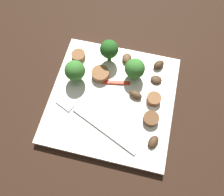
{
  "coord_description": "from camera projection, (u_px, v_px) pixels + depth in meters",
  "views": [
    {
      "loc": [
        -0.05,
        0.19,
        0.45
      ],
      "look_at": [
        0.0,
        0.0,
        0.01
      ],
      "focal_mm": 38.76,
      "sensor_mm": 36.0,
      "label": 1
    }
  ],
  "objects": [
    {
      "name": "ground_plane",
      "position": [
        112.0,
        101.0,
        0.49
      ],
      "size": [
        1.4,
        1.4,
        0.0
      ],
      "primitive_type": "plane",
      "color": "black"
    },
    {
      "name": "mushroom_1",
      "position": [
        127.0,
        58.0,
        0.51
      ],
      "size": [
        0.02,
        0.03,
        0.01
      ],
      "primitive_type": "ellipsoid",
      "rotation": [
        0.0,
        0.0,
        1.62
      ],
      "color": "brown",
      "rests_on": "plate"
    },
    {
      "name": "broccoli_floret_1",
      "position": [
        109.0,
        49.0,
        0.49
      ],
      "size": [
        0.04,
        0.04,
        0.06
      ],
      "color": "#296420",
      "rests_on": "plate"
    },
    {
      "name": "mushroom_5",
      "position": [
        159.0,
        65.0,
        0.51
      ],
      "size": [
        0.03,
        0.03,
        0.01
      ],
      "primitive_type": "ellipsoid",
      "rotation": [
        0.0,
        0.0,
        4.04
      ],
      "color": "#422B19",
      "rests_on": "plate"
    },
    {
      "name": "pepper_strip_0",
      "position": [
        116.0,
        83.0,
        0.49
      ],
      "size": [
        0.06,
        0.02,
        0.0
      ],
      "primitive_type": "cube",
      "rotation": [
        0.0,
        0.0,
        3.32
      ],
      "color": "red",
      "rests_on": "plate"
    },
    {
      "name": "broccoli_floret_0",
      "position": [
        135.0,
        69.0,
        0.48
      ],
      "size": [
        0.04,
        0.04,
        0.05
      ],
      "color": "#408630",
      "rests_on": "plate"
    },
    {
      "name": "sausage_slice_0",
      "position": [
        154.0,
        99.0,
        0.47
      ],
      "size": [
        0.03,
        0.03,
        0.01
      ],
      "primitive_type": "cylinder",
      "rotation": [
        0.0,
        0.0,
        1.51
      ],
      "color": "brown",
      "rests_on": "plate"
    },
    {
      "name": "broccoli_floret_2",
      "position": [
        75.0,
        71.0,
        0.47
      ],
      "size": [
        0.04,
        0.04,
        0.05
      ],
      "color": "#408630",
      "rests_on": "plate"
    },
    {
      "name": "plate",
      "position": [
        112.0,
        99.0,
        0.49
      ],
      "size": [
        0.24,
        0.24,
        0.01
      ],
      "primitive_type": "cube",
      "color": "white",
      "rests_on": "ground_plane"
    },
    {
      "name": "sausage_slice_1",
      "position": [
        100.0,
        74.0,
        0.49
      ],
      "size": [
        0.05,
        0.05,
        0.02
      ],
      "primitive_type": "cylinder",
      "rotation": [
        0.0,
        0.0,
        1.11
      ],
      "color": "brown",
      "rests_on": "plate"
    },
    {
      "name": "sausage_slice_3",
      "position": [
        151.0,
        119.0,
        0.46
      ],
      "size": [
        0.04,
        0.04,
        0.01
      ],
      "primitive_type": "cylinder",
      "rotation": [
        0.0,
        0.0,
        0.79
      ],
      "color": "brown",
      "rests_on": "plate"
    },
    {
      "name": "mushroom_4",
      "position": [
        136.0,
        95.0,
        0.48
      ],
      "size": [
        0.03,
        0.02,
        0.01
      ],
      "primitive_type": "ellipsoid",
      "rotation": [
        0.0,
        0.0,
        2.89
      ],
      "color": "#4C331E",
      "rests_on": "plate"
    },
    {
      "name": "mushroom_3",
      "position": [
        153.0,
        142.0,
        0.44
      ],
      "size": [
        0.02,
        0.03,
        0.01
      ],
      "primitive_type": "ellipsoid",
      "rotation": [
        0.0,
        0.0,
        4.34
      ],
      "color": "#422B19",
      "rests_on": "plate"
    },
    {
      "name": "mushroom_0",
      "position": [
        156.0,
        80.0,
        0.49
      ],
      "size": [
        0.02,
        0.02,
        0.01
      ],
      "primitive_type": "ellipsoid",
      "rotation": [
        0.0,
        0.0,
        6.21
      ],
      "color": "#422B19",
      "rests_on": "plate"
    },
    {
      "name": "sausage_slice_2",
      "position": [
        79.0,
        56.0,
        0.52
      ],
      "size": [
        0.04,
        0.04,
        0.01
      ],
      "primitive_type": "cylinder",
      "rotation": [
        0.0,
        0.0,
        2.35
      ],
      "color": "brown",
      "rests_on": "plate"
    },
    {
      "name": "fork",
      "position": [
        88.0,
        121.0,
        0.46
      ],
      "size": [
        0.17,
        0.08,
        0.0
      ],
      "rotation": [
        0.0,
        0.0,
        -0.41
      ],
      "color": "silver",
      "rests_on": "plate"
    }
  ]
}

